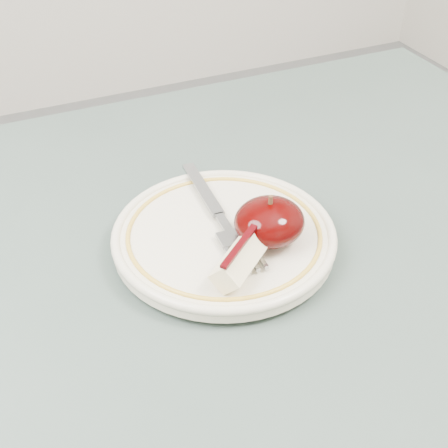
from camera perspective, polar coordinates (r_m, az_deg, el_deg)
name	(u,v)px	position (r m, az deg, el deg)	size (l,w,h in m)	color
table	(283,398)	(0.58, 5.40, -15.58)	(0.90, 0.90, 0.75)	brown
plate	(224,236)	(0.58, 0.00, -1.10)	(0.21, 0.21, 0.02)	beige
apple_half	(269,222)	(0.56, 4.17, 0.22)	(0.06, 0.06, 0.05)	black
apple_wedge	(241,258)	(0.53, 1.57, -3.09)	(0.07, 0.07, 0.03)	#FFEEBB
fork	(219,216)	(0.59, -0.44, 0.78)	(0.03, 0.18, 0.00)	gray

